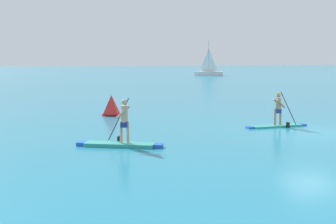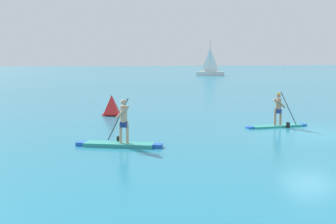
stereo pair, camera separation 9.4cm
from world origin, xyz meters
TOP-DOWN VIEW (x-y plane):
  - ground at (0.00, 0.00)m, footprint 440.00×440.00m
  - paddleboarder_near_left at (-8.87, -0.53)m, footprint 3.27×1.74m
  - paddleboarder_mid_center at (-0.58, 2.01)m, footprint 3.31×0.81m
  - race_marker_buoy at (-8.06, 8.49)m, footprint 1.33×1.33m
  - sailboat_right_horizon at (20.29, 66.49)m, footprint 6.19×3.34m

SIDE VIEW (x-z plane):
  - ground at x=0.00m, z-range 0.00..0.00m
  - paddleboarder_near_left at x=-8.87m, z-range -0.59..1.26m
  - paddleboarder_mid_center at x=-0.58m, z-range -0.52..1.33m
  - race_marker_buoy at x=-8.06m, z-range -0.07..1.16m
  - sailboat_right_horizon at x=20.29m, z-range -2.83..4.61m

